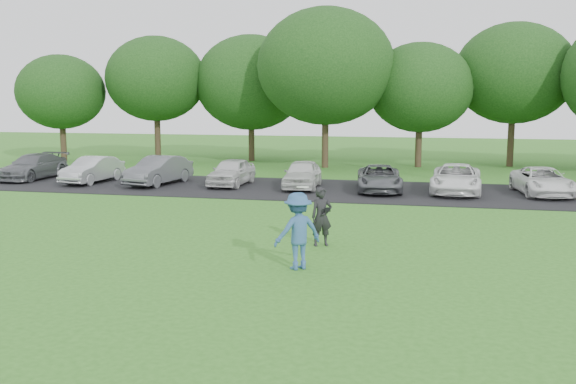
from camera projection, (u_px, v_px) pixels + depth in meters
ground at (253, 273)px, 14.06m from camera, size 100.00×100.00×0.00m
parking_lot at (338, 190)px, 26.60m from camera, size 32.00×6.50×0.03m
frisbee_player at (298, 231)px, 14.31m from camera, size 1.28×1.21×1.90m
camera_bystander at (322, 217)px, 16.58m from camera, size 0.66×0.57×1.53m
parked_cars at (350, 176)px, 26.58m from camera, size 30.82×4.46×1.25m
tree_row at (393, 77)px, 34.98m from camera, size 42.39×9.85×8.64m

